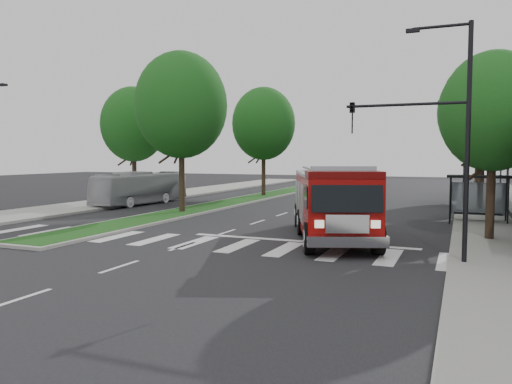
% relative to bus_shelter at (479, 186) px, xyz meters
% --- Properties ---
extents(ground, '(140.00, 140.00, 0.00)m').
position_rel_bus_shelter_xyz_m(ground, '(-11.20, -8.15, -2.04)').
color(ground, black).
rests_on(ground, ground).
extents(sidewalk_right, '(5.00, 80.00, 0.15)m').
position_rel_bus_shelter_xyz_m(sidewalk_right, '(1.30, 1.85, -1.96)').
color(sidewalk_right, gray).
rests_on(sidewalk_right, ground).
extents(sidewalk_left, '(5.00, 80.00, 0.15)m').
position_rel_bus_shelter_xyz_m(sidewalk_left, '(-25.70, 1.85, -1.96)').
color(sidewalk_left, gray).
rests_on(sidewalk_left, ground).
extents(median, '(3.00, 50.00, 0.15)m').
position_rel_bus_shelter_xyz_m(median, '(-17.20, 9.85, -1.96)').
color(median, gray).
rests_on(median, ground).
extents(bus_shelter, '(3.20, 1.60, 2.61)m').
position_rel_bus_shelter_xyz_m(bus_shelter, '(0.00, 0.00, 0.00)').
color(bus_shelter, black).
rests_on(bus_shelter, ground).
extents(tree_right_near, '(4.40, 4.40, 8.05)m').
position_rel_bus_shelter_xyz_m(tree_right_near, '(0.30, -6.15, 3.47)').
color(tree_right_near, black).
rests_on(tree_right_near, ground).
extents(tree_right_mid, '(5.60, 5.60, 9.72)m').
position_rel_bus_shelter_xyz_m(tree_right_mid, '(0.30, 5.85, 4.45)').
color(tree_right_mid, black).
rests_on(tree_right_mid, ground).
extents(tree_right_far, '(5.00, 5.00, 8.73)m').
position_rel_bus_shelter_xyz_m(tree_right_far, '(0.30, 15.85, 3.80)').
color(tree_right_far, black).
rests_on(tree_right_far, ground).
extents(tree_median_near, '(5.80, 5.80, 10.16)m').
position_rel_bus_shelter_xyz_m(tree_median_near, '(-17.20, -2.15, 4.77)').
color(tree_median_near, black).
rests_on(tree_median_near, ground).
extents(tree_median_far, '(5.60, 5.60, 9.72)m').
position_rel_bus_shelter_xyz_m(tree_median_far, '(-17.20, 11.85, 4.45)').
color(tree_median_far, black).
rests_on(tree_median_far, ground).
extents(tree_left_mid, '(5.20, 5.20, 9.16)m').
position_rel_bus_shelter_xyz_m(tree_left_mid, '(-25.20, 3.85, 4.12)').
color(tree_left_mid, black).
rests_on(tree_left_mid, ground).
extents(streetlight_right_near, '(4.08, 0.22, 8.00)m').
position_rel_bus_shelter_xyz_m(streetlight_right_near, '(-1.59, -11.65, 2.63)').
color(streetlight_right_near, black).
rests_on(streetlight_right_near, ground).
extents(streetlight_right_far, '(2.11, 0.20, 8.00)m').
position_rel_bus_shelter_xyz_m(streetlight_right_far, '(-0.85, 11.85, 2.44)').
color(streetlight_right_far, black).
rests_on(streetlight_right_far, ground).
extents(fire_engine, '(5.96, 9.83, 3.28)m').
position_rel_bus_shelter_xyz_m(fire_engine, '(-6.12, -7.87, -0.47)').
color(fire_engine, '#550504').
rests_on(fire_engine, ground).
extents(city_bus, '(2.79, 9.04, 2.48)m').
position_rel_bus_shelter_xyz_m(city_bus, '(-23.20, 1.91, -0.80)').
color(city_bus, '#ADADB1').
rests_on(city_bus, ground).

